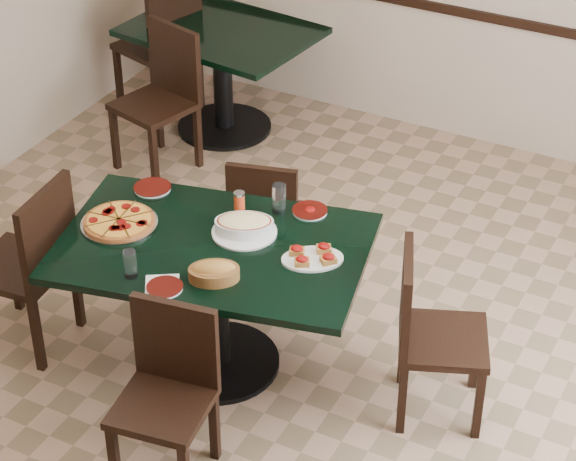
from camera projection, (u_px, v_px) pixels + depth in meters
The scene contains 20 objects.
floor at pixel (269, 368), 5.74m from camera, with size 5.50×5.50×0.00m, color #926F54.
main_table at pixel (214, 275), 5.45m from camera, with size 1.64×1.24×0.75m.
back_table at pixel (222, 60), 7.54m from camera, with size 1.29×1.00×0.75m.
chair_far at pixel (266, 216), 6.09m from camera, with size 0.47×0.47×0.82m.
chair_near at pixel (169, 384), 4.93m from camera, with size 0.45×0.45×0.85m.
chair_right at pixel (427, 327), 5.23m from camera, with size 0.54×0.54×0.89m.
chair_left at pixel (32, 258), 5.62m from camera, with size 0.49×0.49×0.96m.
back_chair_near at pixel (164, 90), 7.16m from camera, with size 0.54×0.54×0.94m.
back_chair_left at pixel (165, 39), 7.72m from camera, with size 0.58×0.58×1.00m.
pepperoni_pizza at pixel (119, 221), 5.48m from camera, with size 0.38×0.38×0.04m.
lasagna_casserole at pixel (244, 225), 5.40m from camera, with size 0.34×0.32×0.09m.
bread_basket at pixel (214, 272), 5.09m from camera, with size 0.28×0.26×0.10m.
bruschetta_platter at pixel (313, 256), 5.22m from camera, with size 0.36×0.33×0.05m.
side_plate_near at pixel (165, 287), 5.05m from camera, with size 0.17×0.17×0.02m.
side_plate_far_r at pixel (310, 211), 5.57m from camera, with size 0.18×0.18×0.03m.
side_plate_far_l at pixel (152, 188), 5.75m from camera, with size 0.19×0.19×0.02m.
napkin_setting at pixel (163, 285), 5.08m from camera, with size 0.21×0.21×0.01m.
water_glass_a at pixel (279, 198), 5.54m from camera, with size 0.07×0.07×0.15m, color white.
water_glass_b at pixel (130, 264), 5.10m from camera, with size 0.06×0.06×0.14m, color white.
pepper_shaker at pixel (239, 201), 5.57m from camera, with size 0.06×0.06×0.10m.
Camera 1 is at (2.11, -3.82, 3.81)m, focal length 70.00 mm.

